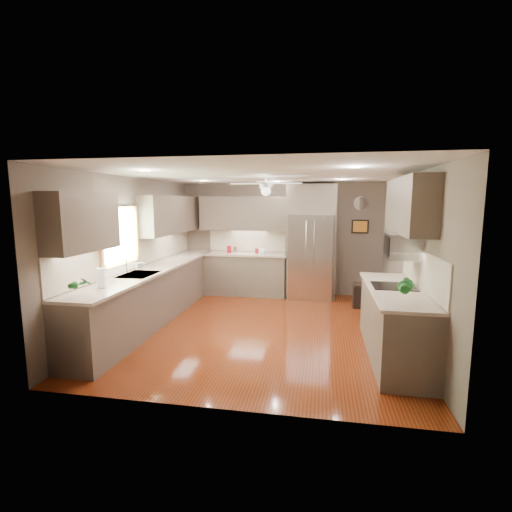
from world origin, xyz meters
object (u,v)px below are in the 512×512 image
(canister_b, at_px, (235,250))
(soap_bottle, at_px, (139,265))
(canister_d, at_px, (257,251))
(microwave, at_px, (402,246))
(potted_plant_left, at_px, (81,284))
(paper_towel, at_px, (101,278))
(bowl, at_px, (263,253))
(stool, at_px, (363,296))
(canister_a, at_px, (229,249))
(refrigerator, at_px, (311,244))
(potted_plant_right, at_px, (407,287))

(canister_b, distance_m, soap_bottle, 2.66)
(canister_d, height_order, microwave, microwave)
(potted_plant_left, bearing_deg, paper_towel, 91.64)
(canister_d, distance_m, potted_plant_left, 4.36)
(canister_b, bearing_deg, potted_plant_left, -102.79)
(bowl, distance_m, paper_towel, 3.98)
(canister_b, bearing_deg, stool, -13.97)
(canister_a, distance_m, refrigerator, 1.83)
(canister_d, distance_m, stool, 2.47)
(microwave, distance_m, paper_towel, 4.10)
(potted_plant_left, bearing_deg, canister_a, 78.73)
(microwave, bearing_deg, canister_b, 137.23)
(canister_a, distance_m, paper_towel, 3.77)
(canister_b, distance_m, refrigerator, 1.71)
(soap_bottle, xyz_separation_m, microwave, (4.09, -0.36, 0.45))
(potted_plant_left, bearing_deg, stool, 43.11)
(microwave, bearing_deg, refrigerator, 116.09)
(canister_d, bearing_deg, canister_a, -179.45)
(bowl, xyz_separation_m, paper_towel, (-1.60, -3.64, 0.12))
(canister_d, xyz_separation_m, microwave, (2.52, -2.75, 0.48))
(soap_bottle, height_order, microwave, microwave)
(canister_a, xyz_separation_m, refrigerator, (1.82, -0.04, 0.17))
(potted_plant_right, xyz_separation_m, stool, (-0.14, 3.04, -0.88))
(canister_a, relative_size, potted_plant_left, 0.54)
(soap_bottle, distance_m, potted_plant_right, 4.18)
(stool, bearing_deg, canister_b, 166.03)
(paper_towel, bearing_deg, refrigerator, 53.91)
(canister_a, relative_size, soap_bottle, 0.90)
(canister_d, distance_m, soap_bottle, 2.86)
(bowl, relative_size, microwave, 0.35)
(refrigerator, height_order, microwave, refrigerator)
(canister_b, height_order, bowl, canister_b)
(refrigerator, bearing_deg, bowl, 179.58)
(refrigerator, distance_m, microwave, 3.03)
(canister_d, xyz_separation_m, soap_bottle, (-1.58, -2.39, 0.03))
(canister_b, height_order, canister_d, canister_b)
(soap_bottle, relative_size, potted_plant_left, 0.60)
(potted_plant_left, height_order, stool, potted_plant_left)
(canister_a, height_order, canister_b, canister_a)
(microwave, bearing_deg, canister_d, 132.48)
(canister_b, height_order, microwave, microwave)
(microwave, xyz_separation_m, paper_towel, (-3.98, -0.93, -0.40))
(canister_a, bearing_deg, paper_towel, -102.76)
(potted_plant_right, distance_m, refrigerator, 3.84)
(soap_bottle, bearing_deg, microwave, -5.01)
(potted_plant_right, bearing_deg, stool, 92.61)
(canister_d, xyz_separation_m, paper_towel, (-1.46, -3.68, 0.08))
(canister_b, xyz_separation_m, bowl, (0.64, -0.08, -0.05))
(potted_plant_left, height_order, bowl, potted_plant_left)
(bowl, xyz_separation_m, stool, (2.12, -0.61, -0.73))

